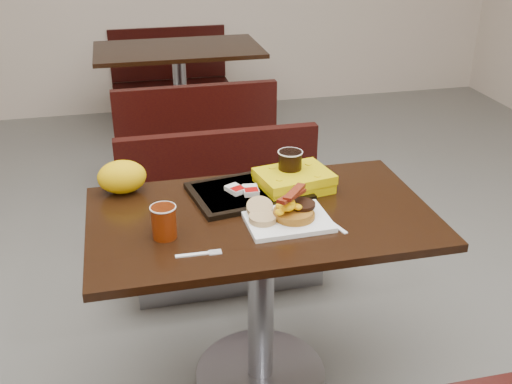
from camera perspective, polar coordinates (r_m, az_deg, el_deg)
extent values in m
cube|color=slate|center=(2.57, 0.43, -16.94)|extent=(6.00, 7.00, 0.01)
cube|color=white|center=(2.07, 2.97, -2.66)|extent=(0.29, 0.23, 0.02)
cylinder|color=#A1741A|center=(2.07, 3.62, -2.01)|extent=(0.16, 0.16, 0.03)
cylinder|color=black|center=(2.08, 4.38, -1.19)|extent=(0.11, 0.11, 0.01)
ellipsoid|color=#FFBD05|center=(2.03, 3.01, -1.32)|extent=(0.11, 0.10, 0.05)
cylinder|color=tan|center=(2.04, 0.64, -2.48)|extent=(0.11, 0.11, 0.02)
cylinder|color=tan|center=(2.08, 0.34, -1.47)|extent=(0.10, 0.10, 0.05)
cylinder|color=#992E05|center=(1.98, -8.65, -2.81)|extent=(0.08, 0.08, 0.11)
cube|color=white|center=(2.08, 7.04, -2.84)|extent=(0.06, 0.17, 0.00)
cube|color=#AB5807|center=(2.11, -4.06, -2.14)|extent=(0.04, 0.03, 0.01)
cube|color=#8C0504|center=(2.11, -4.09, -2.25)|extent=(0.05, 0.04, 0.01)
cube|color=black|center=(2.26, -0.69, 0.04)|extent=(0.46, 0.36, 0.02)
cube|color=silver|center=(2.23, -1.95, 0.25)|extent=(0.08, 0.09, 0.02)
cube|color=silver|center=(2.22, -0.51, 0.16)|extent=(0.06, 0.08, 0.02)
cylinder|color=black|center=(2.30, 3.21, 2.42)|extent=(0.11, 0.11, 0.12)
cube|color=#CBAF03|center=(2.29, 3.58, 1.07)|extent=(0.30, 0.24, 0.07)
ellipsoid|color=#F1AE08|center=(2.30, -12.49, 1.40)|extent=(0.21, 0.18, 0.13)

